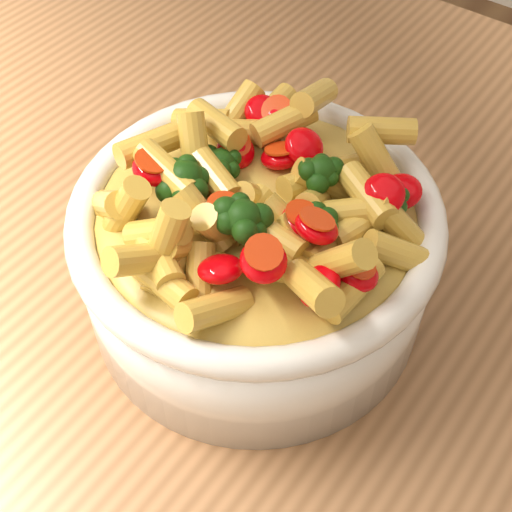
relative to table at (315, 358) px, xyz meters
The scene contains 3 objects.
table is the anchor object (origin of this frame).
serving_bowl 0.16m from the table, 126.38° to the right, with size 0.24×0.24×0.10m.
pasta_salad 0.22m from the table, 126.38° to the right, with size 0.19×0.19×0.04m.
Camera 1 is at (0.15, -0.29, 1.31)m, focal length 50.00 mm.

